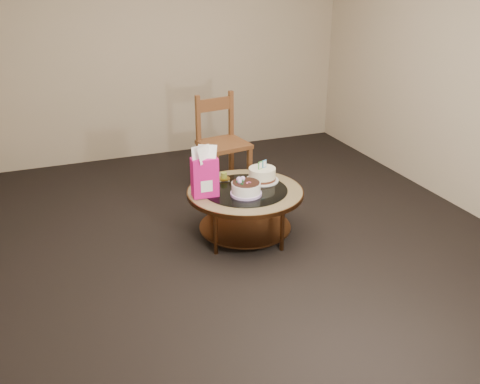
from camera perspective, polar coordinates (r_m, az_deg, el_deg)
name	(u,v)px	position (r m, az deg, el deg)	size (l,w,h in m)	color
ground	(245,236)	(4.85, 0.54, -4.71)	(5.00, 5.00, 0.00)	black
room_walls	(246,64)	(4.34, 0.61, 13.52)	(4.52, 5.02, 2.61)	tan
coffee_table	(245,198)	(4.69, 0.55, -0.64)	(1.02, 1.02, 0.46)	#563118
decorated_cake	(246,189)	(4.53, 0.63, 0.31)	(0.27, 0.27, 0.16)	#BF9EE0
cream_cake	(262,175)	(4.82, 2.37, 1.86)	(0.30, 0.30, 0.19)	white
gift_bag	(205,172)	(4.46, -3.80, 2.15)	(0.23, 0.17, 0.44)	#E91585
pillar_candle	(224,177)	(4.85, -1.71, 1.58)	(0.11, 0.11, 0.08)	#E1BC5D
dining_chair	(222,142)	(5.72, -1.94, 5.34)	(0.53, 0.53, 1.01)	brown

